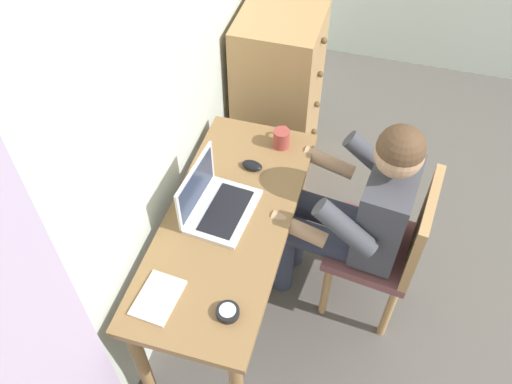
% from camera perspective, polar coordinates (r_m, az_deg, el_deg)
% --- Properties ---
extents(wall_back, '(4.80, 0.05, 2.50)m').
position_cam_1_polar(wall_back, '(2.30, -9.31, 12.91)').
color(wall_back, silver).
rests_on(wall_back, ground_plane).
extents(curtain_panel, '(0.56, 0.03, 2.28)m').
position_cam_1_polar(curtain_panel, '(1.68, -23.76, -17.27)').
color(curtain_panel, '#B29EBC').
rests_on(curtain_panel, ground_plane).
extents(desk, '(1.26, 0.54, 0.75)m').
position_cam_1_polar(desk, '(2.43, -2.93, -4.64)').
color(desk, olive).
rests_on(desk, ground_plane).
extents(dresser, '(0.50, 0.48, 1.08)m').
position_cam_1_polar(dresser, '(3.25, 2.35, 10.03)').
color(dresser, tan).
rests_on(dresser, ground_plane).
extents(chair, '(0.46, 0.45, 0.90)m').
position_cam_1_polar(chair, '(2.62, 13.99, -5.48)').
color(chair, brown).
rests_on(chair, ground_plane).
extents(person_seated, '(0.57, 0.61, 1.21)m').
position_cam_1_polar(person_seated, '(2.48, 10.68, -1.82)').
color(person_seated, '#33384C').
rests_on(person_seated, ground_plane).
extents(laptop, '(0.36, 0.28, 0.24)m').
position_cam_1_polar(laptop, '(2.33, -4.46, -1.11)').
color(laptop, silver).
rests_on(laptop, desk).
extents(computer_mouse, '(0.07, 0.11, 0.03)m').
position_cam_1_polar(computer_mouse, '(2.52, -0.41, 2.84)').
color(computer_mouse, black).
rests_on(computer_mouse, desk).
extents(desk_clock, '(0.09, 0.09, 0.03)m').
position_cam_1_polar(desk_clock, '(2.07, -3.03, -12.62)').
color(desk_clock, black).
rests_on(desk_clock, desk).
extents(notebook_pad, '(0.22, 0.17, 0.01)m').
position_cam_1_polar(notebook_pad, '(2.14, -10.38, -11.00)').
color(notebook_pad, silver).
rests_on(notebook_pad, desk).
extents(coffee_mug, '(0.12, 0.08, 0.09)m').
position_cam_1_polar(coffee_mug, '(2.61, 2.74, 5.75)').
color(coffee_mug, '#9E3D38').
rests_on(coffee_mug, desk).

